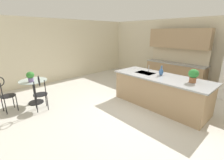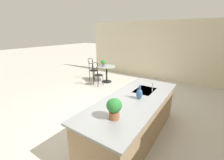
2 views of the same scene
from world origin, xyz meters
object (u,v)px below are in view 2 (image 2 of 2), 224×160
(potted_plant_counter_far, at_px, (114,107))
(potted_plant_on_table, at_px, (103,63))
(chair_by_island, at_px, (97,73))
(chair_near_window, at_px, (92,68))
(bistro_table, at_px, (107,73))
(vase_on_counter, at_px, (139,94))

(potted_plant_counter_far, bearing_deg, potted_plant_on_table, -140.72)
(chair_by_island, bearing_deg, chair_near_window, -126.79)
(chair_by_island, bearing_deg, bistro_table, 177.34)
(vase_on_counter, bearing_deg, potted_plant_on_table, -131.94)
(potted_plant_on_table, bearing_deg, chair_near_window, -92.26)
(bistro_table, bearing_deg, potted_plant_on_table, -35.30)
(chair_near_window, relative_size, vase_on_counter, 3.62)
(potted_plant_on_table, bearing_deg, vase_on_counter, 48.06)
(chair_near_window, height_order, chair_by_island, same)
(chair_by_island, bearing_deg, vase_on_counter, 53.96)
(bistro_table, bearing_deg, potted_plant_counter_far, 37.56)
(chair_near_window, height_order, potted_plant_counter_far, potted_plant_counter_far)
(bistro_table, bearing_deg, vase_on_counter, 45.99)
(chair_near_window, distance_m, vase_on_counter, 4.40)
(potted_plant_on_table, xyz_separation_m, potted_plant_counter_far, (3.46, 2.83, 0.20))
(bistro_table, xyz_separation_m, chair_near_window, (0.09, -0.77, 0.13))
(bistro_table, xyz_separation_m, chair_by_island, (0.64, -0.03, 0.13))
(chair_by_island, relative_size, vase_on_counter, 3.62)
(chair_near_window, relative_size, potted_plant_counter_far, 3.05)
(potted_plant_on_table, bearing_deg, chair_by_island, 5.59)
(vase_on_counter, bearing_deg, chair_by_island, -126.04)
(bistro_table, height_order, potted_plant_counter_far, potted_plant_counter_far)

